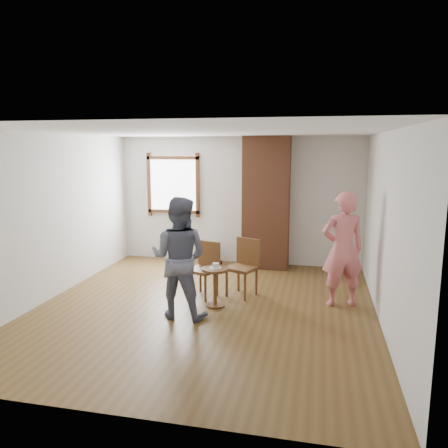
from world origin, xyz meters
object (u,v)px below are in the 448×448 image
at_px(dining_chair_right, 244,264).
at_px(man, 179,258).
at_px(person_pink, 343,249).
at_px(side_table, 215,281).
at_px(stoneware_crock, 212,254).
at_px(dining_chair_left, 205,266).

relative_size(dining_chair_right, man, 0.54).
height_order(man, person_pink, person_pink).
bearing_deg(dining_chair_right, person_pink, 16.15).
distance_m(man, person_pink, 2.45).
xyz_separation_m(dining_chair_right, man, (-0.74, -1.11, 0.34)).
bearing_deg(side_table, person_pink, 14.10).
height_order(side_table, person_pink, person_pink).
bearing_deg(person_pink, side_table, -1.05).
bearing_deg(man, stoneware_crock, -82.74).
height_order(dining_chair_left, dining_chair_right, dining_chair_right).
bearing_deg(dining_chair_left, man, -77.67).
relative_size(stoneware_crock, dining_chair_left, 0.49).
xyz_separation_m(dining_chair_left, dining_chair_right, (0.61, 0.18, 0.02)).
bearing_deg(dining_chair_left, person_pink, 20.29).
bearing_deg(man, dining_chair_right, -120.91).
bearing_deg(dining_chair_right, dining_chair_left, -141.30).
bearing_deg(man, dining_chair_left, -95.25).
height_order(side_table, man, man).
xyz_separation_m(side_table, person_pink, (1.86, 0.47, 0.47)).
height_order(stoneware_crock, man, man).
relative_size(side_table, person_pink, 0.34).
relative_size(stoneware_crock, person_pink, 0.25).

